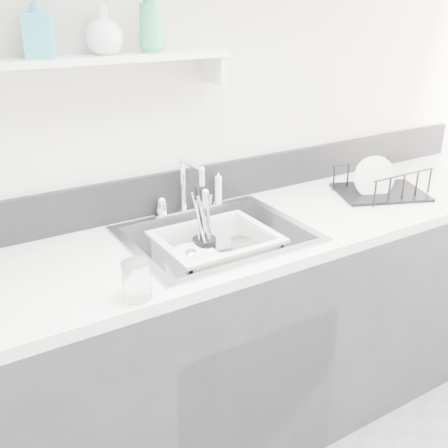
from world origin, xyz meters
TOP-DOWN VIEW (x-y plane):
  - room_shell at (0.00, 0.39)m, footprint 3.50×3.00m
  - counter_run at (0.00, 1.19)m, footprint 3.20×0.62m
  - backsplash at (0.00, 1.49)m, footprint 3.20×0.02m
  - sink at (0.00, 1.19)m, footprint 0.64×0.52m
  - faucet at (0.00, 1.44)m, footprint 0.26×0.18m
  - side_sprayer at (0.16, 1.44)m, footprint 0.03×0.03m
  - wall_shelf at (-0.35, 1.42)m, footprint 1.00×0.16m
  - wash_tub at (0.00, 1.20)m, footprint 0.51×0.48m
  - plate_stack at (-0.09, 1.18)m, footprint 0.27×0.26m
  - utensil_cup at (-0.01, 1.27)m, footprint 0.09×0.09m
  - ladle at (-0.05, 1.18)m, footprint 0.22×0.29m
  - tumbler_in_tub at (0.11, 1.19)m, footprint 0.09×0.09m
  - tumbler_counter at (-0.41, 0.94)m, footprint 0.09×0.09m
  - dish_rack at (0.82, 1.19)m, footprint 0.44×0.39m
  - bowl_small at (0.09, 1.12)m, footprint 0.11×0.11m
  - soap_bottle_b at (-0.47, 1.42)m, footprint 0.11×0.11m
  - soap_bottle_c at (-0.27, 1.42)m, footprint 0.14×0.14m
  - soap_bottle_d at (-0.12, 1.40)m, footprint 0.10×0.10m

SIDE VIEW (x-z plane):
  - counter_run at x=0.00m, z-range 0.00..0.92m
  - bowl_small at x=0.09m, z-range 0.77..0.80m
  - plate_stack at x=-0.09m, z-range 0.74..0.85m
  - ladle at x=-0.05m, z-range 0.77..0.85m
  - tumbler_in_tub at x=0.11m, z-range 0.77..0.87m
  - sink at x=0.00m, z-range 0.73..0.93m
  - utensil_cup at x=-0.01m, z-range 0.68..0.98m
  - wash_tub at x=0.00m, z-range 0.75..0.91m
  - tumbler_counter at x=-0.41m, z-range 0.92..1.03m
  - faucet at x=0.00m, z-range 0.87..1.09m
  - dish_rack at x=0.82m, z-range 0.92..1.05m
  - side_sprayer at x=0.16m, z-range 0.92..1.06m
  - backsplash at x=0.00m, z-range 0.92..1.08m
  - wall_shelf at x=-0.35m, z-range 1.45..1.57m
  - soap_bottle_c at x=-0.27m, z-range 1.53..1.68m
  - soap_bottle_b at x=-0.47m, z-range 1.53..1.72m
  - soap_bottle_d at x=-0.12m, z-range 1.53..1.74m
  - room_shell at x=0.00m, z-range 0.38..2.98m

